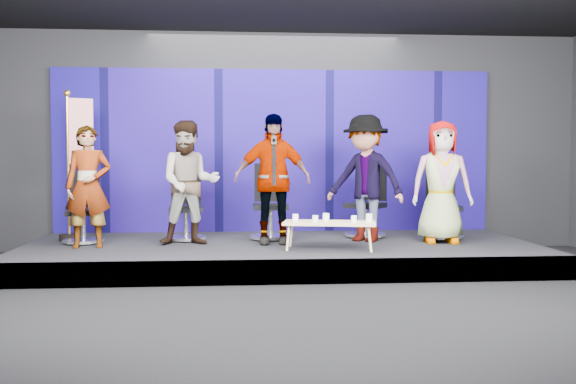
% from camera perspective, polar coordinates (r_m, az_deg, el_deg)
% --- Properties ---
extents(ground, '(10.00, 10.00, 0.00)m').
position_cam_1_polar(ground, '(6.59, 0.82, -9.95)').
color(ground, black).
rests_on(ground, ground).
extents(room_walls, '(10.02, 8.02, 3.51)m').
position_cam_1_polar(room_walls, '(6.49, 0.84, 11.44)').
color(room_walls, black).
rests_on(room_walls, ground).
extents(riser, '(7.00, 3.00, 0.30)m').
position_cam_1_polar(riser, '(9.01, -0.67, -5.47)').
color(riser, black).
rests_on(riser, ground).
extents(backdrop, '(7.00, 0.08, 2.60)m').
position_cam_1_polar(backdrop, '(10.36, -1.22, 3.68)').
color(backdrop, '#0F085F').
rests_on(backdrop, riser).
extents(chair_a, '(0.63, 0.63, 1.00)m').
position_cam_1_polar(chair_a, '(9.37, -17.71, -2.35)').
color(chair_a, silver).
rests_on(chair_a, riser).
extents(panelist_a, '(0.63, 0.46, 1.61)m').
position_cam_1_polar(panelist_a, '(8.84, -17.35, 0.46)').
color(panelist_a, black).
rests_on(panelist_a, riser).
extents(chair_b, '(0.63, 0.63, 1.05)m').
position_cam_1_polar(chair_b, '(9.35, -9.05, -2.15)').
color(chair_b, silver).
rests_on(chair_b, riser).
extents(panelist_b, '(0.87, 0.70, 1.69)m').
position_cam_1_polar(panelist_b, '(8.82, -8.75, 0.82)').
color(panelist_b, black).
rests_on(panelist_b, riser).
extents(chair_c, '(0.63, 0.63, 1.10)m').
position_cam_1_polar(chair_c, '(9.35, -1.57, -1.99)').
color(chair_c, silver).
rests_on(chair_c, riser).
extents(panelist_c, '(1.05, 0.44, 1.79)m').
position_cam_1_polar(panelist_c, '(8.81, -1.41, 1.17)').
color(panelist_c, black).
rests_on(panelist_c, riser).
extents(chair_d, '(0.87, 0.87, 1.11)m').
position_cam_1_polar(chair_d, '(9.68, 7.01, -1.84)').
color(chair_d, silver).
rests_on(chair_d, riser).
extents(panelist_d, '(1.33, 1.22, 1.79)m').
position_cam_1_polar(panelist_d, '(9.15, 6.91, 1.22)').
color(panelist_d, black).
rests_on(panelist_d, riser).
extents(chair_e, '(0.65, 0.65, 1.05)m').
position_cam_1_polar(chair_e, '(9.71, 13.58, -2.00)').
color(chair_e, silver).
rests_on(chair_e, riser).
extents(panelist_e, '(0.89, 0.63, 1.70)m').
position_cam_1_polar(panelist_e, '(9.18, 13.50, 0.88)').
color(panelist_e, black).
rests_on(panelist_e, riser).
extents(coffee_table, '(1.25, 0.72, 0.36)m').
position_cam_1_polar(coffee_table, '(8.30, 3.71, -2.84)').
color(coffee_table, tan).
rests_on(coffee_table, riser).
extents(mug_a, '(0.08, 0.08, 0.09)m').
position_cam_1_polar(mug_a, '(8.34, 0.67, -2.29)').
color(mug_a, silver).
rests_on(mug_a, coffee_table).
extents(mug_b, '(0.07, 0.07, 0.09)m').
position_cam_1_polar(mug_b, '(8.19, 2.43, -2.40)').
color(mug_b, silver).
rests_on(mug_b, coffee_table).
extents(mug_c, '(0.08, 0.08, 0.10)m').
position_cam_1_polar(mug_c, '(8.38, 3.40, -2.24)').
color(mug_c, silver).
rests_on(mug_c, coffee_table).
extents(mug_d, '(0.07, 0.07, 0.09)m').
position_cam_1_polar(mug_d, '(8.23, 5.88, -2.39)').
color(mug_d, silver).
rests_on(mug_d, coffee_table).
extents(mug_e, '(0.09, 0.09, 0.10)m').
position_cam_1_polar(mug_e, '(8.34, 7.23, -2.27)').
color(mug_e, silver).
rests_on(mug_e, coffee_table).
extents(flag_stand, '(0.48, 0.29, 2.15)m').
position_cam_1_polar(flag_stand, '(9.68, -18.32, 2.62)').
color(flag_stand, black).
rests_on(flag_stand, riser).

